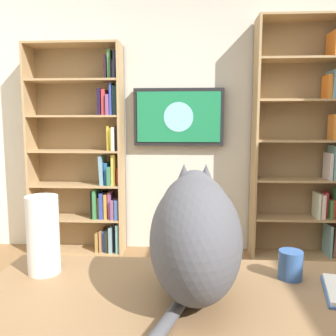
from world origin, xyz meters
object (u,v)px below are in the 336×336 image
bookshelf_left (310,141)px  coffee_mug (290,265)px  cat (195,230)px  bookshelf_right (88,158)px  paper_towel_roll (43,235)px  wall_mounted_tv (179,117)px

bookshelf_left → coffee_mug: bookshelf_left is taller
cat → bookshelf_right: bearing=-66.7°
coffee_mug → paper_towel_roll: bearing=0.1°
bookshelf_left → wall_mounted_tv: (1.24, -0.08, 0.23)m
cat → coffee_mug: cat is taller
cat → paper_towel_roll: bearing=-10.6°
cat → coffee_mug: 0.37m
paper_towel_roll → coffee_mug: paper_towel_roll is taller
bookshelf_right → paper_towel_roll: 2.30m
bookshelf_left → paper_towel_roll: size_ratio=8.20×
bookshelf_left → coffee_mug: bearing=70.5°
bookshelf_right → cat: (-1.01, 2.35, 0.01)m
bookshelf_right → wall_mounted_tv: (-0.89, -0.08, 0.40)m
bookshelf_left → wall_mounted_tv: bookshelf_left is taller
coffee_mug → wall_mounted_tv: bearing=-79.2°
bookshelf_right → paper_towel_roll: (-0.49, 2.25, -0.05)m
bookshelf_left → cat: (1.12, 2.35, -0.16)m
wall_mounted_tv → bookshelf_right: bearing=5.3°
wall_mounted_tv → cat: 2.46m
wall_mounted_tv → coffee_mug: size_ratio=9.17×
bookshelf_right → coffee_mug: (-1.34, 2.25, -0.14)m
cat → paper_towel_roll: cat is taller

